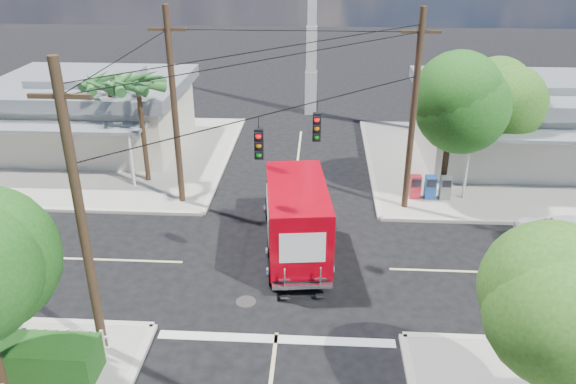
{
  "coord_description": "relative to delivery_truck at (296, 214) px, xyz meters",
  "views": [
    {
      "loc": [
        1.23,
        -18.34,
        11.68
      ],
      "look_at": [
        0.0,
        2.0,
        2.2
      ],
      "focal_mm": 35.0,
      "sensor_mm": 36.0,
      "label": 1
    }
  ],
  "objects": [
    {
      "name": "ground",
      "position": [
        -0.35,
        -1.3,
        -1.57
      ],
      "size": [
        120.0,
        120.0,
        0.0
      ],
      "primitive_type": "plane",
      "color": "black",
      "rests_on": "ground"
    },
    {
      "name": "sidewalk_ne",
      "position": [
        10.53,
        9.58,
        -1.5
      ],
      "size": [
        14.12,
        14.12,
        0.14
      ],
      "color": "#A19C92",
      "rests_on": "ground"
    },
    {
      "name": "building_nw",
      "position": [
        -12.35,
        11.16,
        0.65
      ],
      "size": [
        10.8,
        10.2,
        4.3
      ],
      "color": "beige",
      "rests_on": "sidewalk_nw"
    },
    {
      "name": "tree_se",
      "position": [
        6.66,
        -8.54,
        2.47
      ],
      "size": [
        3.67,
        3.54,
        5.62
      ],
      "color": "#422D1C",
      "rests_on": "sidewalk_se"
    },
    {
      "name": "vending_boxes",
      "position": [
        6.15,
        4.9,
        -0.88
      ],
      "size": [
        1.9,
        0.5,
        1.1
      ],
      "color": "red",
      "rests_on": "sidewalk_ne"
    },
    {
      "name": "radio_tower",
      "position": [
        0.15,
        18.7,
        4.08
      ],
      "size": [
        0.8,
        0.8,
        17.0
      ],
      "color": "silver",
      "rests_on": "ground"
    },
    {
      "name": "sidewalk_nw",
      "position": [
        -11.23,
        9.58,
        -1.5
      ],
      "size": [
        14.12,
        14.12,
        0.14
      ],
      "color": "#A19C92",
      "rests_on": "ground"
    },
    {
      "name": "building_ne",
      "position": [
        12.15,
        10.67,
        0.75
      ],
      "size": [
        11.8,
        10.2,
        4.5
      ],
      "color": "beige",
      "rests_on": "sidewalk_ne"
    },
    {
      "name": "tree_ne_back",
      "position": [
        9.46,
        7.66,
        2.62
      ],
      "size": [
        3.77,
        3.66,
        5.82
      ],
      "color": "#422D1C",
      "rests_on": "sidewalk_ne"
    },
    {
      "name": "utility_poles",
      "position": [
        -1.93,
        0.3,
        3.11
      ],
      "size": [
        12.0,
        10.68,
        9.0
      ],
      "color": "#473321",
      "rests_on": "ground"
    },
    {
      "name": "palm_nw_back",
      "position": [
        -9.85,
        7.7,
        3.1
      ],
      "size": [
        3.01,
        3.08,
        5.19
      ],
      "color": "#422D1C",
      "rests_on": "sidewalk_nw"
    },
    {
      "name": "tree_ne_front",
      "position": [
        6.86,
        5.46,
        3.2
      ],
      "size": [
        4.21,
        4.14,
        6.66
      ],
      "color": "#422D1C",
      "rests_on": "sidewalk_ne"
    },
    {
      "name": "road_markings",
      "position": [
        -0.35,
        -2.77,
        -1.56
      ],
      "size": [
        32.0,
        32.0,
        0.01
      ],
      "color": "beige",
      "rests_on": "ground"
    },
    {
      "name": "delivery_truck",
      "position": [
        0.0,
        0.0,
        0.0
      ],
      "size": [
        3.0,
        7.32,
        3.08
      ],
      "color": "black",
      "rests_on": "ground"
    },
    {
      "name": "picket_fence",
      "position": [
        -8.15,
        -6.9,
        -0.89
      ],
      "size": [
        5.94,
        0.06,
        1.0
      ],
      "color": "silver",
      "rests_on": "sidewalk_sw"
    },
    {
      "name": "palm_nw_front",
      "position": [
        -7.85,
        6.2,
        3.48
      ],
      "size": [
        3.01,
        3.08,
        5.59
      ],
      "color": "#422D1C",
      "rests_on": "sidewalk_nw"
    }
  ]
}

